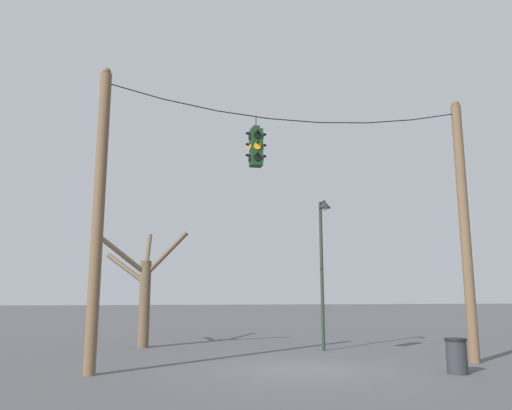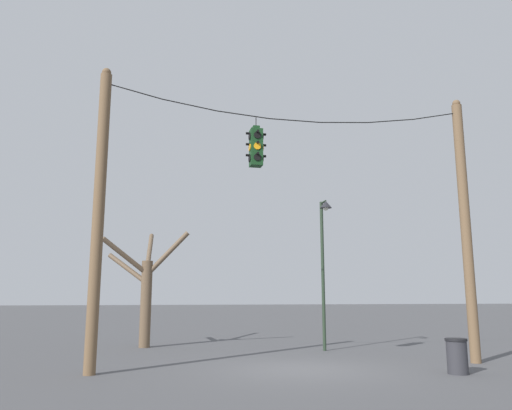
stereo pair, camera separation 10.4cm
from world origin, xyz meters
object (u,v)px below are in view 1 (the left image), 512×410
at_px(bare_tree, 144,286).
at_px(trash_bin, 457,356).
at_px(utility_pole_left, 98,213).
at_px(traffic_light_over_intersection, 256,147).
at_px(utility_pole_right, 465,226).
at_px(street_lamp, 323,244).

height_order(bare_tree, trash_bin, bare_tree).
bearing_deg(utility_pole_left, traffic_light_over_intersection, -0.00).
xyz_separation_m(utility_pole_left, trash_bin, (8.89, -1.74, -3.55)).
relative_size(utility_pole_right, street_lamp, 1.50).
xyz_separation_m(utility_pole_left, street_lamp, (7.50, 3.84, -0.24)).
height_order(utility_pole_right, street_lamp, utility_pole_right).
xyz_separation_m(utility_pole_left, utility_pole_right, (10.63, 0.00, 0.00)).
bearing_deg(utility_pole_right, bare_tree, 144.91).
xyz_separation_m(street_lamp, bare_tree, (-6.30, 2.78, -1.47)).
distance_m(utility_pole_left, bare_tree, 6.94).
relative_size(utility_pole_right, traffic_light_over_intersection, 5.51).
relative_size(utility_pole_left, trash_bin, 9.34).
height_order(utility_pole_left, trash_bin, utility_pole_left).
relative_size(traffic_light_over_intersection, bare_tree, 0.32).
bearing_deg(street_lamp, bare_tree, 156.18).
height_order(utility_pole_left, street_lamp, utility_pole_left).
bearing_deg(utility_pole_left, street_lamp, 27.10).
bearing_deg(utility_pole_left, trash_bin, -11.10).
distance_m(utility_pole_right, trash_bin, 4.33).
distance_m(utility_pole_left, utility_pole_right, 10.63).
relative_size(utility_pole_left, bare_tree, 1.75).
relative_size(utility_pole_left, utility_pole_right, 1.00).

